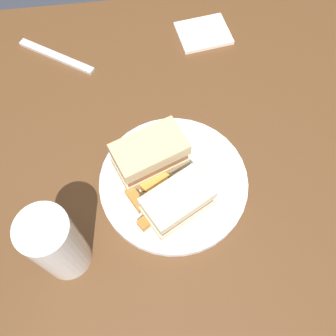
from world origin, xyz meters
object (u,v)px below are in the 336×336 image
at_px(sandwich_half_left, 150,155).
at_px(pint_glass, 58,246).
at_px(plate, 174,182).
at_px(fork, 56,56).
at_px(sandwich_half_right, 177,202).
at_px(napkin, 203,33).

bearing_deg(sandwich_half_left, pint_glass, -136.09).
bearing_deg(plate, fork, 122.60).
bearing_deg(fork, plate, -22.97).
xyz_separation_m(plate, fork, (-0.21, 0.32, -0.00)).
distance_m(sandwich_half_right, fork, 0.43).
height_order(sandwich_half_left, pint_glass, pint_glass).
height_order(plate, napkin, plate).
height_order(pint_glass, napkin, pint_glass).
distance_m(sandwich_half_left, fork, 0.33).
bearing_deg(napkin, sandwich_half_right, -106.01).
bearing_deg(plate, napkin, 71.98).
height_order(plate, sandwich_half_left, sandwich_half_left).
xyz_separation_m(sandwich_half_left, fork, (-0.17, 0.28, -0.05)).
xyz_separation_m(sandwich_half_right, fork, (-0.20, 0.37, -0.04)).
distance_m(napkin, fork, 0.32).
bearing_deg(fork, napkin, 38.87).
bearing_deg(napkin, sandwich_half_left, -115.65).
bearing_deg(sandwich_half_left, fork, 120.85).
distance_m(sandwich_half_left, pint_glass, 0.21).
distance_m(sandwich_half_right, napkin, 0.42).
bearing_deg(pint_glass, plate, 29.93).
relative_size(plate, sandwich_half_right, 2.07).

